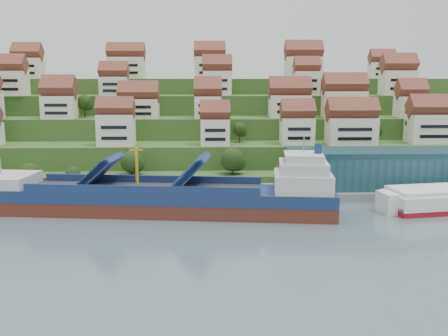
{
  "coord_description": "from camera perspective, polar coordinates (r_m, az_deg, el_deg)",
  "views": [
    {
      "loc": [
        0.72,
        -114.3,
        31.01
      ],
      "look_at": [
        4.54,
        14.0,
        8.0
      ],
      "focal_mm": 40.0,
      "sensor_mm": 36.0,
      "label": 1
    }
  ],
  "objects": [
    {
      "name": "quay",
      "position": [
        134.11,
        6.61,
        -2.79
      ],
      "size": [
        180.0,
        14.0,
        2.2
      ],
      "primitive_type": "cube",
      "color": "gray",
      "rests_on": "ground"
    },
    {
      "name": "cargo_ship",
      "position": [
        117.3,
        -6.71,
        -3.49
      ],
      "size": [
        83.82,
        22.11,
        18.45
      ],
      "rotation": [
        0.0,
        0.0,
        -0.11
      ],
      "color": "#5C261C",
      "rests_on": "ground"
    },
    {
      "name": "ground",
      "position": [
        118.44,
        -2.0,
        -5.02
      ],
      "size": [
        300.0,
        300.0,
        0.0
      ],
      "primitive_type": "plane",
      "color": "slate",
      "rests_on": "ground"
    },
    {
      "name": "hillside_trees",
      "position": [
        158.6,
        -5.12,
        4.74
      ],
      "size": [
        142.23,
        62.14,
        31.51
      ],
      "color": "#233D14",
      "rests_on": "ground"
    },
    {
      "name": "warehouse",
      "position": [
        142.96,
        19.34,
        -0.0
      ],
      "size": [
        60.0,
        15.0,
        10.0
      ],
      "primitive_type": "cube",
      "color": "#1F4B55",
      "rests_on": "quay"
    },
    {
      "name": "hillside_village",
      "position": [
        175.33,
        -0.56,
        8.06
      ],
      "size": [
        157.71,
        62.46,
        28.58
      ],
      "color": "white",
      "rests_on": "ground"
    },
    {
      "name": "flagpole",
      "position": [
        127.81,
        6.15,
        -0.78
      ],
      "size": [
        1.28,
        0.16,
        8.0
      ],
      "color": "gray",
      "rests_on": "quay"
    },
    {
      "name": "hillside",
      "position": [
        218.81,
        -1.89,
        4.82
      ],
      "size": [
        260.0,
        128.0,
        31.0
      ],
      "color": "#2D4C1E",
      "rests_on": "ground"
    }
  ]
}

